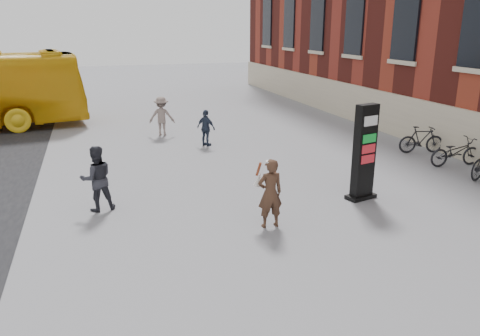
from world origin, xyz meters
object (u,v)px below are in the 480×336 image
object	(u,v)px
pedestrian_b	(162,116)
pedestrian_c	(206,128)
info_pylon	(364,153)
pedestrian_a	(97,179)
bike_6	(456,152)
bike_7	(421,140)
woman	(270,192)

from	to	relation	value
pedestrian_b	pedestrian_c	world-z (taller)	pedestrian_b
info_pylon	pedestrian_c	bearing A→B (deg)	96.95
info_pylon	pedestrian_a	world-z (taller)	info_pylon
info_pylon	bike_6	size ratio (longest dim) A/B	1.41
pedestrian_c	bike_7	size ratio (longest dim) A/B	0.85
info_pylon	pedestrian_c	world-z (taller)	info_pylon
pedestrian_b	bike_6	bearing A→B (deg)	153.58
info_pylon	pedestrian_c	size ratio (longest dim) A/B	1.83
info_pylon	pedestrian_a	distance (m)	7.16
woman	pedestrian_c	size ratio (longest dim) A/B	1.16
woman	pedestrian_a	xyz separation A→B (m)	(-3.89, 2.34, -0.00)
woman	pedestrian_c	distance (m)	8.16
info_pylon	pedestrian_a	bearing A→B (deg)	155.40
pedestrian_a	woman	bearing A→B (deg)	139.72
pedestrian_c	bike_7	world-z (taller)	pedestrian_c
woman	pedestrian_b	bearing A→B (deg)	-85.03
pedestrian_c	bike_6	bearing A→B (deg)	-164.35
woman	bike_6	size ratio (longest dim) A/B	0.90
pedestrian_a	bike_7	distance (m)	12.02
info_pylon	pedestrian_c	xyz separation A→B (m)	(-2.71, 7.14, -0.60)
pedestrian_c	bike_6	distance (m)	9.20
info_pylon	bike_7	bearing A→B (deg)	23.09
woman	pedestrian_b	xyz separation A→B (m)	(-0.98, 10.54, -0.01)
pedestrian_b	bike_7	distance (m)	10.70
pedestrian_c	bike_6	xyz separation A→B (m)	(7.49, -5.33, -0.23)
pedestrian_b	bike_6	distance (m)	11.79
bike_7	info_pylon	bearing A→B (deg)	140.75
pedestrian_a	bike_7	xyz separation A→B (m)	(11.80, 2.26, -0.35)
bike_7	pedestrian_a	bearing A→B (deg)	114.66
info_pylon	bike_6	bearing A→B (deg)	6.86
info_pylon	pedestrian_b	xyz separation A→B (m)	(-4.12, 9.53, -0.47)
pedestrian_c	bike_7	bearing A→B (deg)	-154.23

